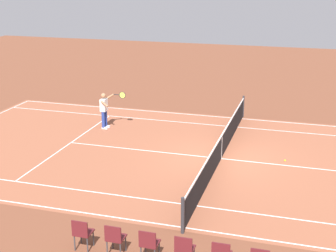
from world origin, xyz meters
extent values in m
plane|color=brown|center=(0.00, 0.00, 0.00)|extent=(60.00, 60.00, 0.00)
cube|color=#935138|center=(0.00, 0.00, 0.00)|extent=(24.20, 11.40, 0.00)
cube|color=white|center=(0.00, -5.50, 0.00)|extent=(23.80, 0.05, 0.01)
cube|color=white|center=(0.00, 5.50, 0.00)|extent=(23.80, 0.05, 0.01)
cube|color=white|center=(0.00, -4.11, 0.00)|extent=(23.80, 0.05, 0.01)
cube|color=white|center=(0.00, 4.11, 0.00)|extent=(23.80, 0.05, 0.01)
cube|color=white|center=(6.40, 0.00, 0.00)|extent=(0.05, 8.22, 0.01)
cube|color=white|center=(0.00, 0.00, 0.00)|extent=(12.80, 0.05, 0.01)
cylinder|color=#2D2D33|center=(0.00, -5.80, 0.54)|extent=(0.10, 0.10, 1.08)
cylinder|color=#2D2D33|center=(0.00, 5.80, 0.54)|extent=(0.10, 0.10, 1.08)
cube|color=black|center=(0.00, 0.00, 0.44)|extent=(0.02, 11.60, 0.88)
cube|color=white|center=(0.00, 0.00, 0.95)|extent=(0.04, 11.60, 0.06)
cube|color=white|center=(0.00, 0.00, 0.44)|extent=(0.04, 0.06, 0.88)
cylinder|color=navy|center=(5.84, -2.12, 0.45)|extent=(0.15, 0.15, 0.74)
cube|color=white|center=(5.78, -2.12, 0.04)|extent=(0.28, 0.12, 0.09)
cylinder|color=navy|center=(5.84, -2.36, 0.45)|extent=(0.15, 0.15, 0.74)
cube|color=white|center=(5.78, -2.36, 0.04)|extent=(0.28, 0.12, 0.09)
cube|color=white|center=(5.84, -2.24, 1.10)|extent=(0.25, 0.39, 0.56)
sphere|color=#9E704C|center=(5.84, -2.24, 1.53)|extent=(0.23, 0.23, 0.23)
cylinder|color=#9E704C|center=(5.67, -1.96, 1.23)|extent=(0.41, 0.23, 0.26)
cylinder|color=#9E704C|center=(5.66, -2.52, 1.43)|extent=(0.42, 0.21, 0.30)
cylinder|color=#232326|center=(5.34, -2.57, 1.54)|extent=(0.28, 0.04, 0.04)
torus|color=#232326|center=(5.05, -2.56, 1.54)|extent=(0.31, 0.03, 0.31)
cylinder|color=#C6D84C|center=(5.05, -2.56, 1.54)|extent=(0.27, 0.01, 0.27)
sphere|color=#CCE01E|center=(-2.38, -0.43, 0.03)|extent=(0.07, 0.07, 0.07)
cube|color=#56191E|center=(-1.36, 7.45, 0.68)|extent=(0.44, 0.04, 0.40)
cylinder|color=#38383D|center=(-0.27, 7.07, 0.22)|extent=(0.04, 0.04, 0.44)
cube|color=#56191E|center=(-0.45, 7.25, 0.46)|extent=(0.44, 0.44, 0.04)
cube|color=#56191E|center=(-0.45, 7.45, 0.68)|extent=(0.44, 0.04, 0.40)
cylinder|color=#38383D|center=(0.63, 7.07, 0.22)|extent=(0.04, 0.04, 0.44)
cylinder|color=#38383D|center=(0.27, 7.07, 0.22)|extent=(0.04, 0.04, 0.44)
cube|color=#56191E|center=(0.45, 7.25, 0.46)|extent=(0.44, 0.44, 0.04)
cube|color=#56191E|center=(0.45, 7.45, 0.68)|extent=(0.44, 0.04, 0.40)
cylinder|color=#38383D|center=(1.54, 7.07, 0.22)|extent=(0.04, 0.04, 0.44)
cylinder|color=#38383D|center=(1.18, 7.07, 0.22)|extent=(0.04, 0.04, 0.44)
cylinder|color=#38383D|center=(1.54, 7.43, 0.22)|extent=(0.04, 0.04, 0.44)
cylinder|color=#38383D|center=(1.18, 7.43, 0.22)|extent=(0.04, 0.04, 0.44)
cube|color=#56191E|center=(1.36, 7.25, 0.46)|extent=(0.44, 0.44, 0.04)
cube|color=#56191E|center=(1.36, 7.45, 0.68)|extent=(0.44, 0.04, 0.40)
cylinder|color=#38383D|center=(2.44, 7.07, 0.22)|extent=(0.04, 0.04, 0.44)
cylinder|color=#38383D|center=(2.08, 7.07, 0.22)|extent=(0.04, 0.04, 0.44)
cylinder|color=#38383D|center=(2.44, 7.43, 0.22)|extent=(0.04, 0.04, 0.44)
cylinder|color=#38383D|center=(2.08, 7.43, 0.22)|extent=(0.04, 0.04, 0.44)
cube|color=#56191E|center=(2.26, 7.25, 0.46)|extent=(0.44, 0.44, 0.04)
cube|color=#56191E|center=(2.26, 7.45, 0.68)|extent=(0.44, 0.04, 0.40)
camera|label=1|loc=(-2.97, 17.24, 6.90)|focal=51.80mm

